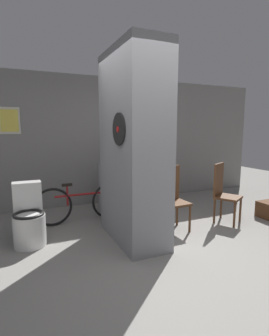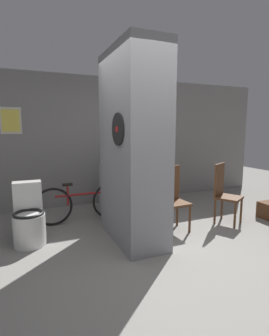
{
  "view_description": "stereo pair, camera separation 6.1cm",
  "coord_description": "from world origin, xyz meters",
  "px_view_note": "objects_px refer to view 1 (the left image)",
  "views": [
    {
      "loc": [
        -1.46,
        -2.65,
        1.56
      ],
      "look_at": [
        0.16,
        1.04,
        0.95
      ],
      "focal_mm": 28.0,
      "sensor_mm": 36.0,
      "label": 1
    },
    {
      "loc": [
        -1.41,
        -2.67,
        1.56
      ],
      "look_at": [
        0.16,
        1.04,
        0.95
      ],
      "focal_mm": 28.0,
      "sensor_mm": 36.0,
      "label": 2
    }
  ],
  "objects_px": {
    "chair_by_doorway": "(224,191)",
    "bottle_tall": "(130,156)",
    "chair_near_pillar": "(172,196)",
    "bicycle": "(82,203)",
    "toilet": "(29,220)"
  },
  "relations": [
    {
      "from": "chair_by_doorway",
      "to": "bottle_tall",
      "type": "height_order",
      "value": "bottle_tall"
    },
    {
      "from": "chair_by_doorway",
      "to": "chair_near_pillar",
      "type": "bearing_deg",
      "value": 146.62
    },
    {
      "from": "chair_near_pillar",
      "to": "bicycle",
      "type": "bearing_deg",
      "value": 141.76
    },
    {
      "from": "chair_near_pillar",
      "to": "bicycle",
      "type": "xyz_separation_m",
      "value": [
        -1.21,
        0.86,
        -0.2
      ]
    },
    {
      "from": "toilet",
      "to": "chair_near_pillar",
      "type": "bearing_deg",
      "value": -8.7
    },
    {
      "from": "toilet",
      "to": "chair_by_doorway",
      "type": "xyz_separation_m",
      "value": [
        3.02,
        -0.39,
        0.19
      ]
    },
    {
      "from": "chair_by_doorway",
      "to": "bicycle",
      "type": "relative_size",
      "value": 0.62
    },
    {
      "from": "bottle_tall",
      "to": "chair_near_pillar",
      "type": "bearing_deg",
      "value": -76.65
    },
    {
      "from": "toilet",
      "to": "chair_by_doorway",
      "type": "height_order",
      "value": "chair_by_doorway"
    },
    {
      "from": "chair_near_pillar",
      "to": "toilet",
      "type": "bearing_deg",
      "value": 168.61
    },
    {
      "from": "chair_by_doorway",
      "to": "bottle_tall",
      "type": "distance_m",
      "value": 1.75
    },
    {
      "from": "chair_by_doorway",
      "to": "toilet",
      "type": "bearing_deg",
      "value": 143.57
    },
    {
      "from": "toilet",
      "to": "chair_by_doorway",
      "type": "bearing_deg",
      "value": -7.3
    },
    {
      "from": "bicycle",
      "to": "toilet",
      "type": "bearing_deg",
      "value": -147.15
    },
    {
      "from": "toilet",
      "to": "bicycle",
      "type": "height_order",
      "value": "toilet"
    }
  ]
}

